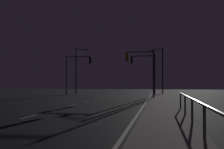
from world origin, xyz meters
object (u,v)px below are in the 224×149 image
object	(u,v)px
street_lamp_median	(78,66)
street_lamp_across_street	(160,65)
traffic_light_far_center	(141,64)
traffic_light_overhead_east	(77,67)
traffic_light_far_left	(144,66)

from	to	relation	value
street_lamp_median	street_lamp_across_street	bearing A→B (deg)	0.47
traffic_light_far_center	traffic_light_overhead_east	world-z (taller)	traffic_light_overhead_east
traffic_light_far_left	street_lamp_median	bearing A→B (deg)	160.60
traffic_light_far_left	street_lamp_median	world-z (taller)	street_lamp_median
traffic_light_far_center	street_lamp_median	xyz separation A→B (m)	(-10.25, 11.93, 0.53)
traffic_light_far_center	street_lamp_across_street	size ratio (longest dim) A/B	0.77
traffic_light_far_center	street_lamp_across_street	xyz separation A→B (m)	(2.04, 12.03, 0.52)
traffic_light_far_center	street_lamp_median	bearing A→B (deg)	130.67
traffic_light_far_center	traffic_light_far_left	xyz separation A→B (m)	(-0.10, 8.36, 0.23)
traffic_light_far_left	traffic_light_far_center	bearing A→B (deg)	-89.31
traffic_light_far_center	traffic_light_overhead_east	distance (m)	12.33
traffic_light_far_left	street_lamp_median	distance (m)	10.77
traffic_light_far_left	street_lamp_across_street	size ratio (longest dim) A/B	0.82
traffic_light_far_center	street_lamp_median	world-z (taller)	street_lamp_median
traffic_light_far_left	street_lamp_across_street	xyz separation A→B (m)	(2.14, 3.68, 0.29)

